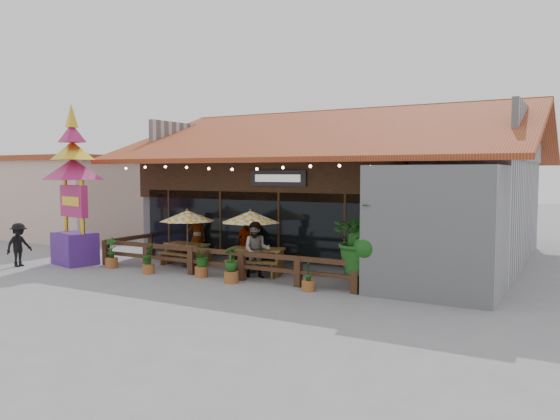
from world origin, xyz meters
The scene contains 19 objects.
ground centered at (0.00, 0.00, 0.00)m, with size 100.00×100.00×0.00m, color gray.
restaurant_building centered at (0.26, 6.61, 2.21)m, with size 15.50×14.73×6.09m.
patio_railing centered at (-2.25, -0.27, 0.61)m, with size 10.00×2.60×0.92m.
neighbor_building centered at (-15.00, 6.00, 2.14)m, with size 8.40×8.40×4.22m.
umbrella_left centered at (-3.56, 0.59, 1.84)m, with size 2.06×2.06×2.11m.
umbrella_right centered at (-1.00, 0.79, 1.89)m, with size 2.51×2.51×2.17m.
picnic_table_left centered at (-3.91, 0.97, 0.53)m, with size 1.74×1.53×0.79m.
picnic_table_right centered at (-0.66, 0.63, 0.59)m, with size 2.16×1.98×0.88m.
thai_sign_tower centered at (-7.58, -1.00, 3.36)m, with size 2.88×2.88×6.35m.
tropical_plant centered at (3.34, -0.07, 1.45)m, with size 2.40×2.34×2.53m.
diner_a centered at (-3.85, 1.51, 0.93)m, with size 0.68×0.44×1.85m, color #3B2613.
diner_b centered at (-0.31, 0.08, 0.91)m, with size 0.89×0.69×1.82m, color #3B2613.
diner_c centered at (-1.58, 1.43, 0.87)m, with size 1.02×0.43×1.74m, color #3B2613.
pedestrian centered at (-8.94, -2.33, 0.79)m, with size 1.02×0.59×1.58m, color black.
planter_a centered at (-5.82, -0.89, 0.46)m, with size 0.46×0.44×1.09m.
planter_b centered at (-3.87, -1.09, 0.45)m, with size 0.42×0.45×0.99m.
planter_c centered at (-1.97, -0.68, 0.59)m, with size 0.76×0.71×1.05m.
planter_d centered at (-0.58, -0.98, 0.53)m, with size 0.55×0.55×1.10m.
planter_e centered at (2.01, -0.86, 0.39)m, with size 0.38×0.38×0.93m.
Camera 1 is at (8.90, -14.71, 3.42)m, focal length 35.00 mm.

